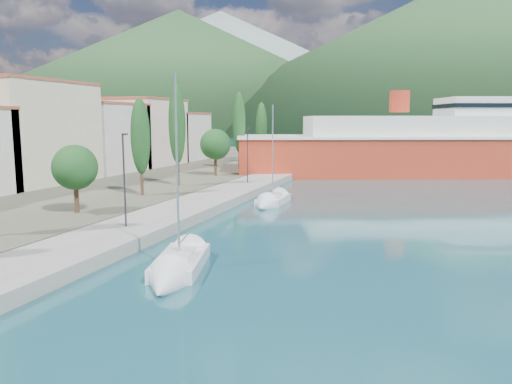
% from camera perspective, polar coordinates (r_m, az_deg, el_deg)
% --- Properties ---
extents(ground, '(1400.00, 1400.00, 0.00)m').
position_cam_1_polar(ground, '(134.15, 14.43, 4.69)').
color(ground, '#1C505A').
extents(quay, '(5.00, 88.00, 0.80)m').
position_cam_1_polar(quay, '(44.18, -6.20, -1.33)').
color(quay, gray).
rests_on(quay, ground).
extents(town_buildings, '(9.20, 69.20, 11.30)m').
position_cam_1_polar(town_buildings, '(65.19, -20.94, 5.82)').
color(town_buildings, beige).
rests_on(town_buildings, land_strip).
extents(tree_row, '(3.87, 62.77, 10.90)m').
position_cam_1_polar(tree_row, '(52.54, -9.79, 6.19)').
color(tree_row, '#47301E').
rests_on(tree_row, land_strip).
extents(lamp_posts, '(0.15, 48.35, 6.06)m').
position_cam_1_polar(lamp_posts, '(33.45, -14.67, 1.74)').
color(lamp_posts, '#2D2D33').
rests_on(lamp_posts, quay).
extents(sailboat_near, '(4.11, 7.89, 10.87)m').
position_cam_1_polar(sailboat_near, '(24.94, -9.49, -9.18)').
color(sailboat_near, silver).
rests_on(sailboat_near, ground).
extents(sailboat_mid, '(2.25, 6.78, 9.92)m').
position_cam_1_polar(sailboat_mid, '(44.93, 1.43, -1.27)').
color(sailboat_mid, silver).
rests_on(sailboat_mid, ground).
extents(ferry, '(63.22, 33.61, 12.40)m').
position_cam_1_polar(ferry, '(76.76, 22.22, 4.70)').
color(ferry, '#BB351E').
rests_on(ferry, ground).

